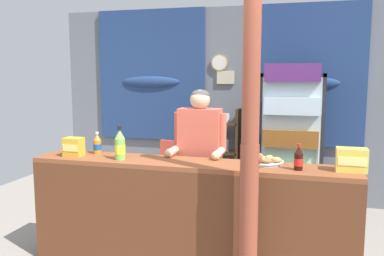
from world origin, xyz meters
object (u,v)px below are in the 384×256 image
(timber_post, at_px, (250,151))
(shopkeeper, at_px, (200,151))
(pastry_tray, at_px, (263,161))
(bottle_shelf_rack, at_px, (221,154))
(stall_counter, at_px, (186,209))
(soda_bottle_orange_soda, at_px, (97,144))
(snack_box_choco_powder, at_px, (74,147))
(plastic_lawn_chair, at_px, (168,170))
(soda_bottle_lime_soda, at_px, (120,145))
(snack_box_instant_noodle, at_px, (352,160))
(drink_fridge, at_px, (291,134))
(soda_bottle_cola, at_px, (299,159))

(timber_post, bearing_deg, shopkeeper, 127.20)
(pastry_tray, bearing_deg, shopkeeper, 155.78)
(bottle_shelf_rack, bearing_deg, stall_counter, -87.41)
(soda_bottle_orange_soda, relative_size, pastry_tray, 0.60)
(timber_post, distance_m, bottle_shelf_rack, 2.40)
(snack_box_choco_powder, bearing_deg, stall_counter, -2.23)
(pastry_tray, bearing_deg, timber_post, -96.34)
(plastic_lawn_chair, distance_m, shopkeeper, 1.45)
(soda_bottle_lime_soda, xyz_separation_m, snack_box_instant_noodle, (1.95, 0.08, -0.03))
(drink_fridge, xyz_separation_m, soda_bottle_orange_soda, (-1.76, -1.51, 0.05))
(drink_fridge, relative_size, soda_bottle_lime_soda, 6.10)
(soda_bottle_cola, xyz_separation_m, snack_box_instant_noodle, (0.40, 0.06, 0.00))
(snack_box_choco_powder, distance_m, snack_box_instant_noodle, 2.43)
(soda_bottle_lime_soda, bearing_deg, shopkeeper, 37.77)
(snack_box_instant_noodle, bearing_deg, pastry_tray, 170.99)
(snack_box_instant_noodle, relative_size, pastry_tray, 0.67)
(stall_counter, distance_m, soda_bottle_cola, 1.05)
(plastic_lawn_chair, bearing_deg, bottle_shelf_rack, 27.05)
(shopkeeper, bearing_deg, snack_box_choco_powder, -157.25)
(soda_bottle_lime_soda, bearing_deg, drink_fridge, 49.90)
(drink_fridge, bearing_deg, snack_box_instant_noodle, -72.29)
(soda_bottle_orange_soda, bearing_deg, stall_counter, -12.75)
(soda_bottle_cola, bearing_deg, bottle_shelf_rack, 117.75)
(stall_counter, xyz_separation_m, drink_fridge, (0.81, 1.73, 0.43))
(snack_box_instant_noodle, bearing_deg, soda_bottle_cola, -171.54)
(shopkeeper, height_order, pastry_tray, shopkeeper)
(stall_counter, relative_size, timber_post, 1.17)
(drink_fridge, height_order, snack_box_instant_noodle, drink_fridge)
(soda_bottle_lime_soda, bearing_deg, bottle_shelf_rack, 74.79)
(plastic_lawn_chair, height_order, soda_bottle_cola, soda_bottle_cola)
(soda_bottle_cola, relative_size, snack_box_instant_noodle, 0.92)
(bottle_shelf_rack, relative_size, snack_box_choco_powder, 7.34)
(stall_counter, relative_size, soda_bottle_cola, 13.33)
(plastic_lawn_chair, relative_size, snack_box_instant_noodle, 3.67)
(soda_bottle_lime_soda, bearing_deg, soda_bottle_cola, 0.63)
(shopkeeper, relative_size, snack_box_instant_noodle, 6.80)
(plastic_lawn_chair, distance_m, snack_box_choco_powder, 1.75)
(stall_counter, height_order, soda_bottle_orange_soda, soda_bottle_orange_soda)
(shopkeeper, xyz_separation_m, soda_bottle_cola, (0.94, -0.46, 0.07))
(snack_box_choco_powder, bearing_deg, drink_fridge, 41.37)
(drink_fridge, height_order, shopkeeper, drink_fridge)
(soda_bottle_cola, xyz_separation_m, snack_box_choco_powder, (-2.03, 0.00, -0.00))
(bottle_shelf_rack, relative_size, snack_box_instant_noodle, 5.48)
(drink_fridge, xyz_separation_m, soda_bottle_cola, (0.12, -1.69, 0.05))
(soda_bottle_lime_soda, height_order, snack_box_choco_powder, soda_bottle_lime_soda)
(timber_post, xyz_separation_m, drink_fridge, (0.23, 2.00, -0.16))
(plastic_lawn_chair, bearing_deg, soda_bottle_lime_soda, -86.31)
(timber_post, bearing_deg, snack_box_choco_powder, 169.40)
(plastic_lawn_chair, height_order, snack_box_instant_noodle, snack_box_instant_noodle)
(timber_post, bearing_deg, stall_counter, 154.91)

